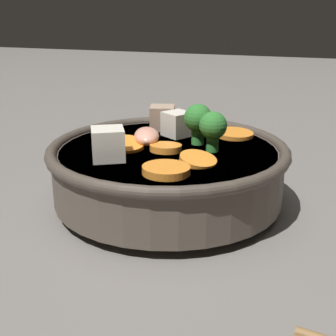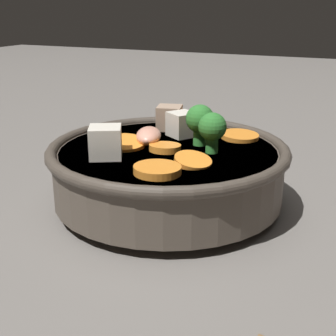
{
  "view_description": "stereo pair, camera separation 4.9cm",
  "coord_description": "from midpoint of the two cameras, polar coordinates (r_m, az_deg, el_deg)",
  "views": [
    {
      "loc": [
        -0.15,
        0.44,
        0.21
      ],
      "look_at": [
        0.0,
        0.0,
        0.04
      ],
      "focal_mm": 50.0,
      "sensor_mm": 36.0,
      "label": 1
    },
    {
      "loc": [
        -0.19,
        0.42,
        0.21
      ],
      "look_at": [
        0.0,
        0.0,
        0.04
      ],
      "focal_mm": 50.0,
      "sensor_mm": 36.0,
      "label": 2
    }
  ],
  "objects": [
    {
      "name": "stirfry_bowl",
      "position": [
        0.49,
        2.88,
        0.18
      ],
      "size": [
        0.25,
        0.25,
        0.11
      ],
      "color": "#51473D",
      "rests_on": "ground_plane"
    },
    {
      "name": "ground_plane",
      "position": [
        0.51,
        2.78,
        -4.48
      ],
      "size": [
        3.0,
        3.0,
        0.0
      ],
      "primitive_type": "plane",
      "color": "slate"
    }
  ]
}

